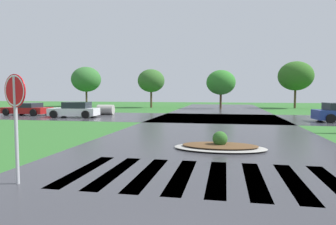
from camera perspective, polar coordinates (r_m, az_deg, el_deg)
The scene contains 9 objects.
asphalt_roadway at distance 13.04m, azimuth 8.08°, elevation -5.54°, with size 10.36×80.00×0.01m, color #35353A.
asphalt_cross_road at distance 24.95m, azimuth 9.48°, elevation -1.04°, with size 90.00×9.32×0.01m, color #35353A.
crosswalk_stripes at distance 7.78m, azimuth 6.03°, elevation -12.02°, with size 6.75×3.30×0.01m.
stop_sign at distance 7.66m, azimuth -27.20°, elevation 1.67°, with size 0.73×0.28×2.55m.
median_island at distance 11.38m, azimuth 9.90°, elevation -6.30°, with size 3.44×1.86×0.68m.
car_blue_compact at distance 26.48m, azimuth -17.41°, elevation 0.44°, with size 4.14×2.28×1.30m.
car_dark_suv at distance 30.76m, azimuth -25.32°, elevation 0.57°, with size 4.43×2.40×1.14m.
drainage_pipe_stack at distance 28.94m, azimuth -11.84°, elevation 0.54°, with size 1.55×1.01×0.95m.
background_treeline at distance 40.52m, azimuth 13.44°, elevation 6.22°, with size 45.41×7.32×6.18m.
Camera 1 is at (0.63, -2.85, 2.14)m, focal length 31.85 mm.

